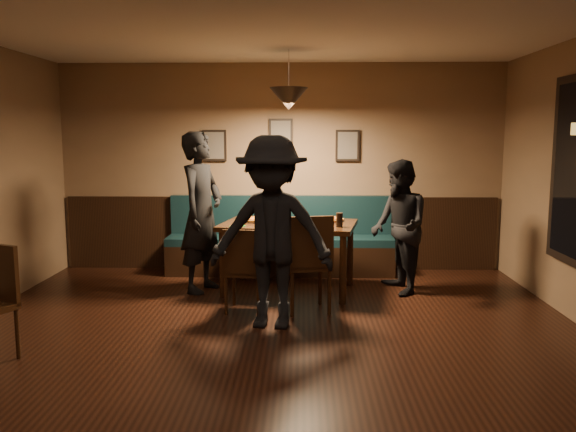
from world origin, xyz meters
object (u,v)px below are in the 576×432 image
(booth_bench, at_px, (280,236))
(diner_left, at_px, (201,212))
(soda_glass, at_px, (339,220))
(chair_near_left, at_px, (245,269))
(diner_right, at_px, (399,227))
(diner_front, at_px, (271,233))
(tabasco_bottle, at_px, (338,219))
(dining_table, at_px, (289,257))
(chair_near_right, at_px, (307,262))

(booth_bench, distance_m, diner_left, 1.34)
(soda_glass, bearing_deg, chair_near_left, -153.37)
(diner_right, height_order, soda_glass, diner_right)
(chair_near_left, height_order, diner_front, diner_front)
(soda_glass, bearing_deg, tabasco_bottle, 89.85)
(diner_right, xyz_separation_m, soda_glass, (-0.71, -0.25, 0.12))
(diner_front, bearing_deg, tabasco_bottle, 69.94)
(dining_table, relative_size, chair_near_left, 1.71)
(booth_bench, bearing_deg, chair_near_right, -78.34)
(chair_near_right, height_order, soda_glass, chair_near_right)
(booth_bench, distance_m, diner_right, 1.73)
(tabasco_bottle, bearing_deg, diner_right, -1.32)
(chair_near_right, bearing_deg, diner_left, 135.63)
(chair_near_right, bearing_deg, dining_table, 92.80)
(diner_left, xyz_separation_m, tabasco_bottle, (1.60, -0.03, -0.07))
(chair_near_right, relative_size, diner_front, 0.56)
(chair_near_right, bearing_deg, booth_bench, 89.18)
(diner_right, bearing_deg, dining_table, -102.64)
(chair_near_right, height_order, diner_left, diner_left)
(chair_near_left, distance_m, soda_glass, 1.22)
(diner_right, bearing_deg, diner_front, -59.52)
(dining_table, distance_m, tabasco_bottle, 0.74)
(diner_right, relative_size, tabasco_bottle, 14.76)
(chair_near_left, relative_size, diner_left, 0.47)
(dining_table, bearing_deg, chair_near_left, -108.70)
(diner_left, relative_size, diner_front, 1.02)
(diner_left, height_order, diner_front, diner_left)
(chair_near_left, bearing_deg, dining_table, 68.50)
(chair_near_right, bearing_deg, tabasco_bottle, 51.06)
(chair_near_right, bearing_deg, diner_front, -135.46)
(chair_near_left, bearing_deg, booth_bench, 87.21)
(chair_near_right, height_order, diner_front, diner_front)
(dining_table, bearing_deg, soda_glass, -16.98)
(dining_table, relative_size, diner_front, 0.83)
(dining_table, height_order, soda_glass, soda_glass)
(chair_near_right, bearing_deg, diner_right, 21.38)
(chair_near_right, distance_m, diner_front, 0.75)
(diner_left, height_order, soda_glass, diner_left)
(dining_table, distance_m, chair_near_left, 0.91)
(diner_front, bearing_deg, diner_left, 133.73)
(diner_left, distance_m, diner_front, 1.57)
(dining_table, relative_size, chair_near_right, 1.48)
(dining_table, bearing_deg, tabasco_bottle, 7.70)
(booth_bench, bearing_deg, diner_front, -89.96)
(chair_near_right, bearing_deg, chair_near_left, 170.79)
(chair_near_left, distance_m, diner_left, 1.12)
(diner_right, height_order, diner_front, diner_front)
(diner_left, bearing_deg, chair_near_right, -102.44)
(diner_left, xyz_separation_m, soda_glass, (1.60, -0.30, -0.04))
(chair_near_right, bearing_deg, soda_glass, 39.51)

